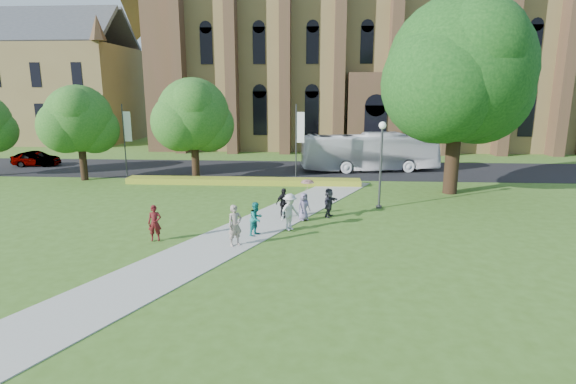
# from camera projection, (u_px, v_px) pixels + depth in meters

# --- Properties ---
(ground) EXTENTS (160.00, 160.00, 0.00)m
(ground) POSITION_uv_depth(u_px,v_px,m) (239.00, 239.00, 21.61)
(ground) COLOR #3E5F1C
(ground) RESTS_ON ground
(road) EXTENTS (160.00, 10.00, 0.02)m
(road) POSITION_uv_depth(u_px,v_px,m) (277.00, 169.00, 41.08)
(road) COLOR black
(road) RESTS_ON ground
(footpath) EXTENTS (15.58, 28.54, 0.04)m
(footpath) POSITION_uv_depth(u_px,v_px,m) (243.00, 233.00, 22.58)
(footpath) COLOR #B2B2A8
(footpath) RESTS_ON ground
(flower_hedge) EXTENTS (18.00, 1.40, 0.45)m
(flower_hedge) POSITION_uv_depth(u_px,v_px,m) (243.00, 181.00, 34.54)
(flower_hedge) COLOR gold
(flower_hedge) RESTS_ON ground
(cathedral) EXTENTS (52.60, 18.25, 28.00)m
(cathedral) POSITION_uv_depth(u_px,v_px,m) (369.00, 43.00, 56.82)
(cathedral) COLOR olive
(cathedral) RESTS_ON ground
(building_west) EXTENTS (22.00, 14.00, 18.30)m
(building_west) POSITION_uv_depth(u_px,v_px,m) (48.00, 75.00, 62.66)
(building_west) COLOR olive
(building_west) RESTS_ON ground
(streetlamp) EXTENTS (0.44, 0.44, 5.24)m
(streetlamp) POSITION_uv_depth(u_px,v_px,m) (381.00, 154.00, 26.74)
(streetlamp) COLOR #38383D
(streetlamp) RESTS_ON ground
(large_tree) EXTENTS (9.60, 9.60, 13.20)m
(large_tree) POSITION_uv_depth(u_px,v_px,m) (459.00, 70.00, 29.66)
(large_tree) COLOR #332114
(large_tree) RESTS_ON ground
(street_tree_0) EXTENTS (5.20, 5.20, 7.50)m
(street_tree_0) POSITION_uv_depth(u_px,v_px,m) (79.00, 119.00, 35.13)
(street_tree_0) COLOR #332114
(street_tree_0) RESTS_ON ground
(street_tree_1) EXTENTS (5.60, 5.60, 8.05)m
(street_tree_1) POSITION_uv_depth(u_px,v_px,m) (193.00, 114.00, 34.97)
(street_tree_1) COLOR #332114
(street_tree_1) RESTS_ON ground
(banner_pole_0) EXTENTS (0.70, 0.10, 6.00)m
(banner_pole_0) POSITION_uv_depth(u_px,v_px,m) (298.00, 138.00, 35.53)
(banner_pole_0) COLOR #38383D
(banner_pole_0) RESTS_ON ground
(banner_pole_1) EXTENTS (0.70, 0.10, 6.00)m
(banner_pole_1) POSITION_uv_depth(u_px,v_px,m) (125.00, 137.00, 36.42)
(banner_pole_1) COLOR #38383D
(banner_pole_1) RESTS_ON ground
(tour_coach) EXTENTS (12.42, 4.71, 3.38)m
(tour_coach) POSITION_uv_depth(u_px,v_px,m) (369.00, 152.00, 39.97)
(tour_coach) COLOR silver
(tour_coach) RESTS_ON road
(car_0) EXTENTS (4.36, 2.30, 1.41)m
(car_0) POSITION_uv_depth(u_px,v_px,m) (37.00, 159.00, 42.68)
(car_0) COLOR gray
(car_0) RESTS_ON road
(car_1) EXTENTS (4.18, 1.49, 1.37)m
(car_1) POSITION_uv_depth(u_px,v_px,m) (36.00, 159.00, 42.72)
(car_1) COLOR gray
(car_1) RESTS_ON road
(pedestrian_0) EXTENTS (0.69, 0.52, 1.72)m
(pedestrian_0) POSITION_uv_depth(u_px,v_px,m) (155.00, 223.00, 21.16)
(pedestrian_0) COLOR #4E1214
(pedestrian_0) RESTS_ON footpath
(pedestrian_1) EXTENTS (0.95, 1.02, 1.67)m
(pedestrian_1) POSITION_uv_depth(u_px,v_px,m) (256.00, 219.00, 21.99)
(pedestrian_1) COLOR #187A76
(pedestrian_1) RESTS_ON footpath
(pedestrian_2) EXTENTS (1.34, 1.38, 1.90)m
(pedestrian_2) POSITION_uv_depth(u_px,v_px,m) (290.00, 212.00, 22.78)
(pedestrian_2) COLOR #BBBBBB
(pedestrian_2) RESTS_ON footpath
(pedestrian_3) EXTENTS (1.01, 0.98, 1.69)m
(pedestrian_3) POSITION_uv_depth(u_px,v_px,m) (283.00, 203.00, 25.02)
(pedestrian_3) COLOR black
(pedestrian_3) RESTS_ON footpath
(pedestrian_4) EXTENTS (0.89, 0.82, 1.53)m
(pedestrian_4) POSITION_uv_depth(u_px,v_px,m) (304.00, 207.00, 24.59)
(pedestrian_4) COLOR slate
(pedestrian_4) RESTS_ON footpath
(pedestrian_5) EXTENTS (1.07, 1.58, 1.63)m
(pedestrian_5) POSITION_uv_depth(u_px,v_px,m) (329.00, 202.00, 25.28)
(pedestrian_5) COLOR #2C2B34
(pedestrian_5) RESTS_ON footpath
(pedestrian_6) EXTENTS (0.83, 0.79, 1.91)m
(pedestrian_6) POSITION_uv_depth(u_px,v_px,m) (235.00, 225.00, 20.48)
(pedestrian_6) COLOR gray
(pedestrian_6) RESTS_ON footpath
(parasol) EXTENTS (0.79, 0.79, 0.65)m
(parasol) POSITION_uv_depth(u_px,v_px,m) (307.00, 187.00, 24.44)
(parasol) COLOR tan
(parasol) RESTS_ON pedestrian_4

